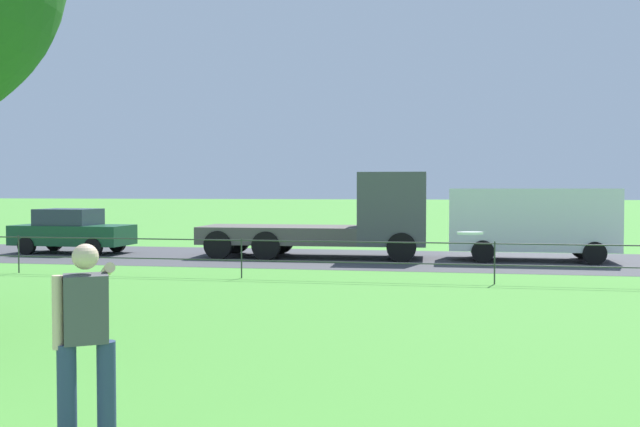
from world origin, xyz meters
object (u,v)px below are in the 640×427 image
frisbee (470,233)px  car_dark_green_center (72,231)px  person_thrower (86,338)px  flatbed_truck_right (347,220)px  panel_van_far_right (532,220)px

frisbee → car_dark_green_center: frisbee is taller
car_dark_green_center → frisbee: bearing=-48.5°
person_thrower → flatbed_truck_right: 16.95m
person_thrower → frisbee: 3.91m
flatbed_truck_right → panel_van_far_right: size_ratio=1.47×
person_thrower → panel_van_far_right: 17.98m
frisbee → car_dark_green_center: 19.76m
frisbee → car_dark_green_center: bearing=131.5°
frisbee → panel_van_far_right: bearing=81.3°
flatbed_truck_right → frisbee: bearing=-77.0°
flatbed_truck_right → panel_van_far_right: bearing=1.5°
flatbed_truck_right → panel_van_far_right: (5.76, 0.15, 0.05)m
flatbed_truck_right → person_thrower: bearing=-89.4°
frisbee → panel_van_far_right: (2.32, 15.08, -0.49)m
person_thrower → car_dark_green_center: person_thrower is taller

